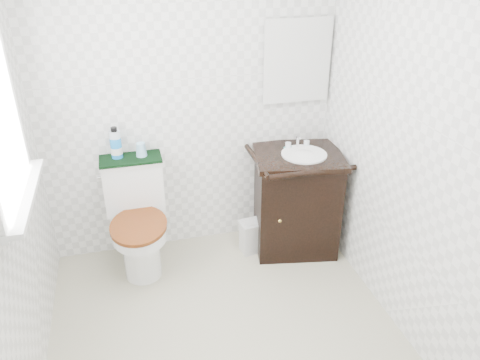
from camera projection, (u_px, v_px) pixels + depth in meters
name	position (u px, v px, depth m)	size (l,w,h in m)	color
floor	(229.00, 343.00, 2.94)	(2.40, 2.40, 0.00)	beige
wall_back	(189.00, 101.00, 3.41)	(2.40, 2.40, 0.00)	white
wall_front	(322.00, 352.00, 1.36)	(2.40, 2.40, 0.00)	white
wall_right	(417.00, 150.00, 2.63)	(2.40, 2.40, 0.00)	white
mirror	(297.00, 61.00, 3.46)	(0.50, 0.02, 0.60)	silver
toilet	(138.00, 223.00, 3.50)	(0.45, 0.65, 0.83)	white
vanity	(296.00, 199.00, 3.69)	(0.75, 0.67, 0.92)	black
trash_bin	(252.00, 236.00, 3.74)	(0.21, 0.17, 0.27)	silver
towel	(130.00, 159.00, 3.38)	(0.44, 0.22, 0.02)	black
mouthwash_bottle	(116.00, 144.00, 3.33)	(0.08, 0.08, 0.23)	#187CD3
cup	(141.00, 149.00, 3.38)	(0.08, 0.08, 0.10)	#85BCDA
soap_bar	(288.00, 147.00, 3.59)	(0.07, 0.05, 0.02)	#1C8778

